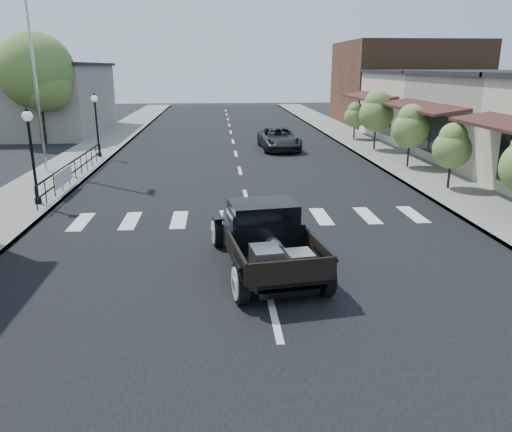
{
  "coord_description": "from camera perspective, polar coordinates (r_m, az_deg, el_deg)",
  "views": [
    {
      "loc": [
        -1.08,
        -12.02,
        4.91
      ],
      "look_at": [
        -0.07,
        0.98,
        1.0
      ],
      "focal_mm": 35.0,
      "sensor_mm": 36.0,
      "label": 1
    }
  ],
  "objects": [
    {
      "name": "small_tree_c",
      "position": [
        25.73,
        17.16,
        8.62
      ],
      "size": [
        1.77,
        1.77,
        2.94
      ],
      "primitive_type": null,
      "color": "olive",
      "rests_on": "sidewalk_right"
    },
    {
      "name": "banner",
      "position": [
        21.41,
        -21.06,
        3.55
      ],
      "size": [
        0.04,
        2.2,
        0.6
      ],
      "primitive_type": null,
      "color": "silver",
      "rests_on": "sidewalk_left"
    },
    {
      "name": "far_building_right",
      "position": [
        47.06,
        16.7,
        14.31
      ],
      "size": [
        11.0,
        10.0,
        7.0
      ],
      "primitive_type": "cube",
      "color": "brown",
      "rests_on": "ground"
    },
    {
      "name": "small_tree_d",
      "position": [
        30.78,
        13.53,
        10.48
      ],
      "size": [
        2.0,
        2.0,
        3.34
      ],
      "primitive_type": null,
      "color": "olive",
      "rests_on": "sidewalk_right"
    },
    {
      "name": "lamp_post_b",
      "position": [
        19.4,
        -24.18,
        6.2
      ],
      "size": [
        0.36,
        0.36,
        3.43
      ],
      "primitive_type": null,
      "color": "black",
      "rests_on": "sidewalk_left"
    },
    {
      "name": "sidewalk_right",
      "position": [
        29.07,
        14.95,
        6.56
      ],
      "size": [
        3.0,
        80.0,
        0.15
      ],
      "primitive_type": "cube",
      "color": "gray",
      "rests_on": "ground"
    },
    {
      "name": "road",
      "position": [
        27.48,
        -2.15,
        6.41
      ],
      "size": [
        14.0,
        80.0,
        0.02
      ],
      "primitive_type": "cube",
      "color": "black",
      "rests_on": "ground"
    },
    {
      "name": "second_car",
      "position": [
        30.9,
        2.65,
        8.79
      ],
      "size": [
        2.39,
        4.87,
        1.33
      ],
      "primitive_type": "imported",
      "rotation": [
        0.0,
        0.0,
        0.04
      ],
      "color": "black",
      "rests_on": "ground"
    },
    {
      "name": "low_building_left",
      "position": [
        42.44,
        -24.17,
        12.03
      ],
      "size": [
        10.0,
        12.0,
        5.0
      ],
      "primitive_type": "cube",
      "color": "#A19787",
      "rests_on": "ground"
    },
    {
      "name": "flagpole",
      "position": [
        25.37,
        -24.29,
        17.31
      ],
      "size": [
        0.12,
        0.12,
        11.3
      ],
      "primitive_type": "cylinder",
      "color": "silver",
      "rests_on": "sidewalk_left"
    },
    {
      "name": "road_markings",
      "position": [
        22.58,
        -1.62,
        4.13
      ],
      "size": [
        12.0,
        60.0,
        0.06
      ],
      "primitive_type": null,
      "color": "silver",
      "rests_on": "ground"
    },
    {
      "name": "small_tree_b",
      "position": [
        21.67,
        21.4,
        6.29
      ],
      "size": [
        1.53,
        1.53,
        2.54
      ],
      "primitive_type": null,
      "color": "olive",
      "rests_on": "sidewalk_right"
    },
    {
      "name": "small_tree_e",
      "position": [
        35.19,
        11.21,
        10.57
      ],
      "size": [
        1.43,
        1.43,
        2.38
      ],
      "primitive_type": null,
      "color": "olive",
      "rests_on": "sidewalk_right"
    },
    {
      "name": "storefront_far",
      "position": [
        37.72,
        21.23,
        11.56
      ],
      "size": [
        10.0,
        9.0,
        4.5
      ],
      "primitive_type": "cube",
      "color": "beige",
      "rests_on": "ground"
    },
    {
      "name": "railing",
      "position": [
        23.27,
        -19.96,
        5.15
      ],
      "size": [
        0.08,
        10.0,
        1.0
      ],
      "primitive_type": null,
      "color": "black",
      "rests_on": "sidewalk_left"
    },
    {
      "name": "lamp_post_c",
      "position": [
        28.93,
        -17.73,
        9.88
      ],
      "size": [
        0.36,
        0.36,
        3.43
      ],
      "primitive_type": null,
      "color": "black",
      "rests_on": "sidewalk_left"
    },
    {
      "name": "sidewalk_left",
      "position": [
        28.43,
        -19.63,
        5.94
      ],
      "size": [
        3.0,
        80.0,
        0.15
      ],
      "primitive_type": "cube",
      "color": "gray",
      "rests_on": "ground"
    },
    {
      "name": "big_tree_far",
      "position": [
        35.91,
        -23.66,
        13.16
      ],
      "size": [
        4.82,
        4.82,
        7.08
      ],
      "primitive_type": null,
      "color": "#587431",
      "rests_on": "ground"
    },
    {
      "name": "hotrod_pickup",
      "position": [
        12.37,
        1.03,
        -2.39
      ],
      "size": [
        3.02,
        5.27,
        1.73
      ],
      "primitive_type": null,
      "rotation": [
        0.0,
        0.0,
        0.14
      ],
      "color": "black",
      "rests_on": "ground"
    },
    {
      "name": "ground",
      "position": [
        13.03,
        0.64,
        -5.45
      ],
      "size": [
        120.0,
        120.0,
        0.0
      ],
      "primitive_type": "plane",
      "color": "black",
      "rests_on": "ground"
    }
  ]
}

